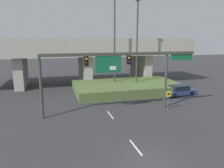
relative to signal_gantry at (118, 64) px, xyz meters
The scene contains 9 objects.
ground_plane 11.35m from the signal_gantry, 96.24° to the right, with size 160.00×160.00×0.00m, color #2D2D30.
lane_markings 5.94m from the signal_gantry, 111.79° to the left, with size 0.14×38.11×0.01m.
signal_gantry is the anchor object (origin of this frame).
speed_limit_sign 6.76m from the signal_gantry, ahead, with size 0.60×0.11×2.13m.
highway_light_pole_near 10.72m from the signal_gantry, 57.99° to the left, with size 0.70×0.36×13.28m.
highway_light_pole_far 11.13m from the signal_gantry, 76.17° to the left, with size 0.70×0.36×17.67m.
overpass_bridge 16.43m from the signal_gantry, 93.84° to the left, with size 37.04×9.40×7.81m.
grass_embankment 10.38m from the signal_gantry, 64.67° to the left, with size 15.48×9.13×1.27m.
parked_sedan_near_right 12.03m from the signal_gantry, 23.23° to the left, with size 4.84×2.33×1.43m.
Camera 1 is at (-5.53, -11.53, 7.74)m, focal length 35.00 mm.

